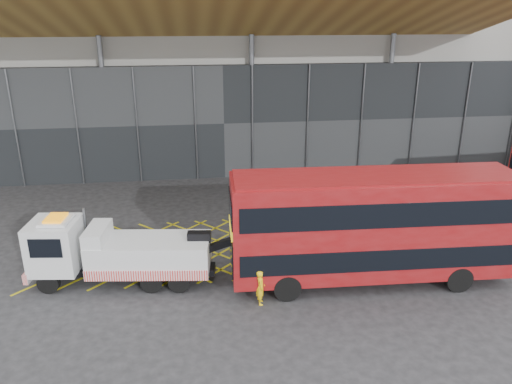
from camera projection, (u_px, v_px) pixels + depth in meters
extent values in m
plane|color=#242427|center=(202.00, 248.00, 25.77)|extent=(120.00, 120.00, 0.00)
cube|color=gold|center=(107.00, 253.00, 25.19)|extent=(7.16, 7.16, 0.01)
cube|color=gold|center=(107.00, 253.00, 25.19)|extent=(7.16, 7.16, 0.01)
cube|color=gold|center=(139.00, 252.00, 25.38)|extent=(7.16, 7.16, 0.01)
cube|color=gold|center=(139.00, 252.00, 25.38)|extent=(7.16, 7.16, 0.01)
cube|color=gold|center=(171.00, 250.00, 25.58)|extent=(7.16, 7.16, 0.01)
cube|color=gold|center=(171.00, 250.00, 25.58)|extent=(7.16, 7.16, 0.01)
cube|color=gold|center=(202.00, 248.00, 25.77)|extent=(7.16, 7.16, 0.01)
cube|color=gold|center=(202.00, 248.00, 25.77)|extent=(7.16, 7.16, 0.01)
cube|color=gold|center=(233.00, 246.00, 25.96)|extent=(7.16, 7.16, 0.01)
cube|color=gold|center=(233.00, 246.00, 25.96)|extent=(7.16, 7.16, 0.01)
cube|color=gold|center=(263.00, 244.00, 26.16)|extent=(7.16, 7.16, 0.01)
cube|color=gold|center=(263.00, 244.00, 26.16)|extent=(7.16, 7.16, 0.01)
cube|color=gold|center=(293.00, 243.00, 26.35)|extent=(7.16, 7.16, 0.01)
cube|color=gold|center=(293.00, 243.00, 26.35)|extent=(7.16, 7.16, 0.01)
cube|color=gold|center=(323.00, 241.00, 26.55)|extent=(7.16, 7.16, 0.01)
cube|color=gold|center=(323.00, 241.00, 26.55)|extent=(7.16, 7.16, 0.01)
cube|color=gold|center=(352.00, 239.00, 26.74)|extent=(7.16, 7.16, 0.01)
cube|color=gold|center=(352.00, 239.00, 26.74)|extent=(7.16, 7.16, 0.01)
cube|color=gray|center=(216.00, 43.00, 40.57)|extent=(55.00, 14.00, 18.00)
cube|color=black|center=(224.00, 122.00, 35.51)|extent=(55.00, 0.80, 8.00)
cube|color=olive|center=(191.00, 11.00, 29.23)|extent=(40.00, 11.93, 4.07)
cylinder|color=#595B60|center=(106.00, 112.00, 34.01)|extent=(0.36, 0.36, 10.00)
cylinder|color=#595B60|center=(252.00, 108.00, 35.22)|extent=(0.36, 0.36, 10.00)
cylinder|color=#595B60|center=(387.00, 105.00, 36.43)|extent=(0.36, 0.36, 10.00)
cube|color=black|center=(125.00, 270.00, 22.42)|extent=(8.18, 1.80, 0.30)
cube|color=white|center=(56.00, 245.00, 21.96)|extent=(2.29, 2.37, 2.23)
cube|color=black|center=(31.00, 237.00, 21.81)|extent=(0.26, 1.88, 0.94)
cube|color=red|center=(35.00, 268.00, 22.33)|extent=(0.47, 2.24, 0.47)
cube|color=orange|center=(56.00, 218.00, 21.51)|extent=(0.89, 1.11, 0.10)
cube|color=white|center=(150.00, 253.00, 22.15)|extent=(5.52, 2.75, 1.37)
cube|color=red|center=(146.00, 276.00, 21.30)|extent=(5.28, 0.67, 0.47)
cube|color=white|center=(97.00, 234.00, 21.79)|extent=(1.09, 2.14, 0.60)
cube|color=black|center=(199.00, 237.00, 21.90)|extent=(1.07, 0.55, 0.43)
cube|color=black|center=(219.00, 245.00, 22.05)|extent=(1.89, 0.52, 0.93)
cylinder|color=black|center=(49.00, 283.00, 21.59)|extent=(0.97, 0.41, 0.94)
cylinder|color=black|center=(63.00, 263.00, 23.27)|extent=(0.97, 0.41, 0.94)
cylinder|color=black|center=(179.00, 282.00, 21.65)|extent=(0.97, 0.41, 0.94)
cylinder|color=black|center=(184.00, 262.00, 23.34)|extent=(0.97, 0.41, 0.94)
cylinder|color=#595B60|center=(86.00, 227.00, 22.61)|extent=(0.12, 0.12, 1.88)
cube|color=maroon|center=(373.00, 224.00, 21.79)|extent=(12.48, 3.30, 4.37)
cube|color=black|center=(371.00, 245.00, 22.15)|extent=(11.99, 3.34, 0.96)
cube|color=black|center=(375.00, 203.00, 21.45)|extent=(11.99, 3.34, 1.07)
cube|color=black|center=(231.00, 250.00, 21.58)|extent=(0.15, 2.53, 1.46)
cube|color=black|center=(231.00, 208.00, 20.89)|extent=(0.15, 2.53, 1.07)
cube|color=yellow|center=(231.00, 228.00, 21.21)|extent=(0.13, 2.01, 0.39)
cube|color=maroon|center=(377.00, 176.00, 21.03)|extent=(12.23, 3.06, 0.14)
cylinder|color=black|center=(287.00, 288.00, 21.00)|extent=(1.18, 0.38, 1.17)
cylinder|color=black|center=(279.00, 259.00, 23.40)|extent=(1.18, 0.38, 1.17)
cylinder|color=black|center=(459.00, 279.00, 21.67)|extent=(1.18, 0.38, 1.17)
cylinder|color=black|center=(434.00, 252.00, 24.07)|extent=(1.18, 0.38, 1.17)
imported|color=yellow|center=(261.00, 287.00, 20.68)|extent=(0.39, 0.58, 1.54)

